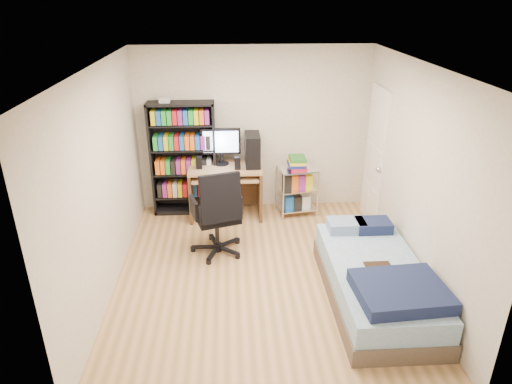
{
  "coord_description": "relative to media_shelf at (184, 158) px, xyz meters",
  "views": [
    {
      "loc": [
        -0.35,
        -4.69,
        3.2
      ],
      "look_at": [
        -0.05,
        0.4,
        0.93
      ],
      "focal_mm": 32.0,
      "sensor_mm": 36.0,
      "label": 1
    }
  ],
  "objects": [
    {
      "name": "computer_desk",
      "position": [
        0.73,
        -0.15,
        -0.16
      ],
      "size": [
        1.08,
        0.62,
        1.35
      ],
      "color": "#A77C56",
      "rests_on": "room"
    },
    {
      "name": "wire_cart",
      "position": [
        1.71,
        -0.19,
        -0.29
      ],
      "size": [
        0.63,
        0.5,
        0.92
      ],
      "rotation": [
        0.0,
        0.0,
        0.17
      ],
      "color": "silver",
      "rests_on": "room"
    },
    {
      "name": "media_shelf",
      "position": [
        0.0,
        0.0,
        0.0
      ],
      "size": [
        0.97,
        0.32,
        1.8
      ],
      "color": "black",
      "rests_on": "room"
    },
    {
      "name": "door",
      "position": [
        2.78,
        -0.49,
        0.11
      ],
      "size": [
        0.12,
        0.8,
        2.0
      ],
      "color": "silver",
      "rests_on": "room"
    },
    {
      "name": "bed",
      "position": [
        2.29,
        -2.42,
        -0.63
      ],
      "size": [
        1.02,
        2.03,
        0.58
      ],
      "color": "brown",
      "rests_on": "room"
    },
    {
      "name": "room",
      "position": [
        1.06,
        -1.84,
        0.36
      ],
      "size": [
        3.58,
        4.08,
        2.58
      ],
      "color": "tan",
      "rests_on": "ground"
    },
    {
      "name": "office_chair",
      "position": [
        0.52,
        -1.29,
        -0.51
      ],
      "size": [
        0.88,
        0.88,
        1.19
      ],
      "rotation": [
        0.0,
        0.0,
        0.29
      ],
      "color": "black",
      "rests_on": "room"
    }
  ]
}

